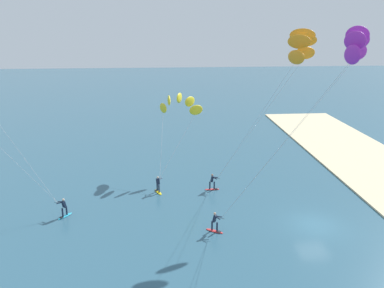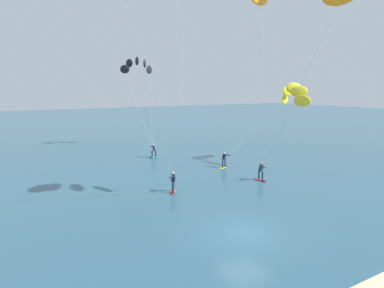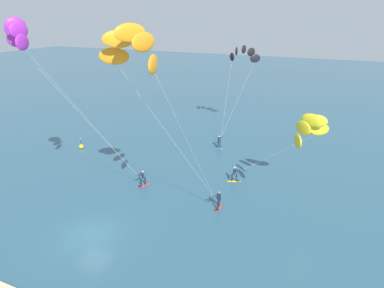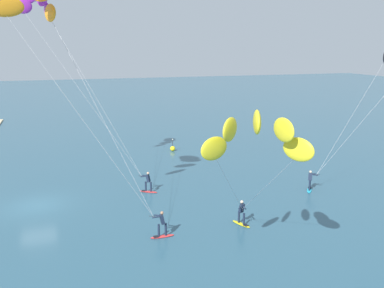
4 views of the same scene
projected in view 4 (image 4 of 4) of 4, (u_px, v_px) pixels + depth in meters
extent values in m
plane|color=#2D566B|center=(37.00, 206.00, 30.85)|extent=(240.00, 240.00, 0.00)
ellipsoid|color=red|center=(148.00, 192.00, 33.69)|extent=(1.12, 1.45, 0.08)
cube|color=black|center=(144.00, 191.00, 33.78)|extent=(0.39, 0.39, 0.02)
cylinder|color=#192338|center=(151.00, 187.00, 33.53)|extent=(0.14, 0.14, 0.78)
cylinder|color=#192338|center=(146.00, 186.00, 33.65)|extent=(0.14, 0.14, 0.78)
cube|color=#192338|center=(148.00, 178.00, 33.43)|extent=(0.43, 0.43, 0.63)
sphere|color=tan|center=(148.00, 173.00, 33.33)|extent=(0.20, 0.20, 0.20)
cylinder|color=black|center=(142.00, 176.00, 33.53)|extent=(0.32, 0.48, 0.03)
cylinder|color=#192338|center=(144.00, 176.00, 33.35)|extent=(0.20, 0.61, 0.15)
cylinder|color=#192338|center=(145.00, 175.00, 33.56)|extent=(0.54, 0.43, 0.15)
ellipsoid|color=purple|center=(47.00, 9.00, 34.03)|extent=(1.39, 0.62, 1.10)
ellipsoid|color=purple|center=(23.00, 6.00, 31.10)|extent=(0.62, 1.39, 1.10)
cylinder|color=#B2B2B7|center=(94.00, 94.00, 33.81)|extent=(5.78, 6.30, 12.68)
cylinder|color=#B2B2B7|center=(84.00, 96.00, 32.35)|extent=(3.14, 7.95, 12.68)
ellipsoid|color=red|center=(162.00, 236.00, 25.81)|extent=(0.40, 1.51, 0.08)
cube|color=black|center=(156.00, 237.00, 25.67)|extent=(0.29, 0.29, 0.02)
cylinder|color=#192338|center=(166.00, 229.00, 25.78)|extent=(0.14, 0.14, 0.78)
cylinder|color=#192338|center=(159.00, 230.00, 25.64)|extent=(0.14, 0.14, 0.78)
cube|color=#192338|center=(162.00, 219.00, 25.56)|extent=(0.31, 0.33, 0.63)
sphere|color=#9E7051|center=(162.00, 213.00, 25.46)|extent=(0.20, 0.20, 0.20)
cylinder|color=black|center=(153.00, 216.00, 25.62)|extent=(0.29, 0.50, 0.03)
cylinder|color=#192338|center=(157.00, 217.00, 25.46)|extent=(0.16, 0.61, 0.15)
cylinder|color=#192338|center=(158.00, 216.00, 25.67)|extent=(0.52, 0.46, 0.15)
ellipsoid|color=orange|center=(50.00, 13.00, 26.39)|extent=(2.09, 0.91, 1.10)
ellipsoid|color=orange|center=(3.00, 6.00, 21.78)|extent=(0.91, 2.09, 1.10)
cylinder|color=#B2B2B7|center=(101.00, 116.00, 26.04)|extent=(5.49, 5.14, 11.83)
cylinder|color=#B2B2B7|center=(85.00, 122.00, 23.73)|extent=(1.24, 7.40, 11.83)
ellipsoid|color=#23ADD1|center=(309.00, 190.00, 34.07)|extent=(1.42, 1.18, 0.08)
cube|color=black|center=(310.00, 188.00, 34.44)|extent=(0.40, 0.40, 0.02)
cylinder|color=#192338|center=(310.00, 186.00, 33.77)|extent=(0.14, 0.14, 0.78)
cylinder|color=#192338|center=(310.00, 184.00, 34.18)|extent=(0.14, 0.14, 0.78)
cube|color=#192338|center=(310.00, 177.00, 33.81)|extent=(0.44, 0.43, 0.63)
sphere|color=beige|center=(311.00, 172.00, 33.72)|extent=(0.20, 0.20, 0.20)
cylinder|color=black|center=(317.00, 175.00, 33.89)|extent=(0.09, 0.55, 0.03)
cylinder|color=#192338|center=(313.00, 174.00, 33.93)|extent=(0.25, 0.60, 0.15)
cylinder|color=#192338|center=(314.00, 175.00, 33.72)|extent=(0.36, 0.57, 0.15)
cylinder|color=#B2B2B7|center=(363.00, 120.00, 32.73)|extent=(2.30, 6.17, 8.94)
cylinder|color=#B2B2B7|center=(351.00, 117.00, 34.28)|extent=(0.99, 6.50, 8.94)
ellipsoid|color=yellow|center=(241.00, 224.00, 27.60)|extent=(1.52, 0.91, 0.08)
cube|color=black|center=(246.00, 225.00, 27.28)|extent=(0.37, 0.37, 0.02)
cylinder|color=#192338|center=(239.00, 217.00, 27.66)|extent=(0.14, 0.14, 0.78)
cylinder|color=#192338|center=(244.00, 219.00, 27.34)|extent=(0.14, 0.14, 0.78)
cube|color=#192338|center=(242.00, 208.00, 27.34)|extent=(0.41, 0.40, 0.63)
sphere|color=beige|center=(242.00, 202.00, 27.25)|extent=(0.20, 0.20, 0.20)
cylinder|color=black|center=(242.00, 209.00, 26.77)|extent=(0.53, 0.22, 0.03)
cylinder|color=#192338|center=(244.00, 207.00, 27.03)|extent=(0.60, 0.10, 0.15)
cylinder|color=#192338|center=(240.00, 207.00, 27.04)|extent=(0.51, 0.47, 0.15)
ellipsoid|color=yellow|center=(214.00, 149.00, 19.12)|extent=(0.98, 1.63, 1.10)
ellipsoid|color=yellow|center=(230.00, 129.00, 18.89)|extent=(1.43, 1.36, 1.10)
ellipsoid|color=yellow|center=(257.00, 122.00, 18.76)|extent=(1.66, 0.88, 1.10)
ellipsoid|color=yellow|center=(284.00, 130.00, 18.78)|extent=(1.66, 0.38, 1.10)
ellipsoid|color=yellow|center=(298.00, 149.00, 18.95)|extent=(1.63, 0.98, 1.10)
cylinder|color=#B2B2B7|center=(230.00, 186.00, 22.98)|extent=(5.58, 4.11, 5.29)
cylinder|color=#B2B2B7|center=(265.00, 187.00, 22.90)|extent=(6.90, 0.56, 5.29)
sphere|color=yellow|center=(173.00, 149.00, 46.72)|extent=(0.56, 0.56, 0.56)
cylinder|color=#262628|center=(173.00, 143.00, 46.57)|extent=(0.06, 0.06, 0.70)
sphere|color=#F2F2CC|center=(173.00, 139.00, 46.48)|extent=(0.12, 0.12, 0.12)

